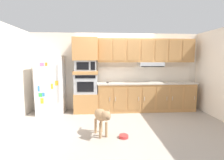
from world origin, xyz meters
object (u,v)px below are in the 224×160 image
(built_in_oven, at_px, (86,83))
(dog, at_px, (102,116))
(microwave, at_px, (86,66))
(dog_food_bowl, at_px, (124,136))
(refrigerator, at_px, (51,85))
(screwdriver, at_px, (108,83))

(built_in_oven, bearing_deg, dog, -75.40)
(built_in_oven, distance_m, microwave, 0.56)
(dog, height_order, dog_food_bowl, dog)
(dog_food_bowl, bearing_deg, built_in_oven, 115.79)
(microwave, bearing_deg, built_in_oven, 179.23)
(microwave, bearing_deg, refrigerator, -176.37)
(built_in_oven, bearing_deg, microwave, -0.77)
(refrigerator, distance_m, screwdriver, 1.74)
(refrigerator, distance_m, dog, 2.36)
(refrigerator, distance_m, microwave, 1.22)
(refrigerator, bearing_deg, built_in_oven, 3.63)
(built_in_oven, height_order, dog_food_bowl, built_in_oven)
(screwdriver, distance_m, dog_food_bowl, 2.07)
(refrigerator, distance_m, built_in_oven, 1.07)
(microwave, distance_m, dog, 2.13)
(dog, bearing_deg, screwdriver, 151.57)
(screwdriver, bearing_deg, dog, -96.69)
(microwave, xyz_separation_m, screwdriver, (0.67, -0.08, -0.53))
(microwave, relative_size, dog, 0.86)
(screwdriver, height_order, dog, screwdriver)
(refrigerator, height_order, microwave, refrigerator)
(microwave, relative_size, dog_food_bowl, 3.22)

